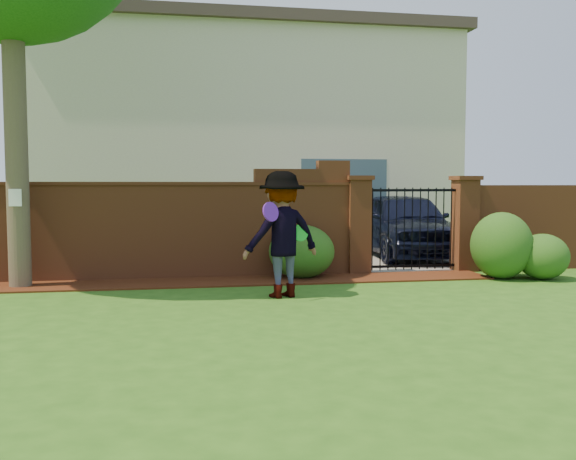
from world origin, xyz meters
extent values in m
cube|color=#285515|center=(0.00, 0.00, -0.01)|extent=(80.00, 80.00, 0.01)
cube|color=#37170A|center=(-0.95, 3.34, 0.01)|extent=(11.10, 1.08, 0.03)
cube|color=brown|center=(-2.15, 4.00, 0.85)|extent=(8.70, 0.25, 1.70)
cube|color=brown|center=(1.30, 4.00, 1.85)|extent=(1.80, 0.25, 0.30)
cube|color=brown|center=(1.90, 4.00, 2.08)|extent=(0.60, 0.25, 0.16)
cube|color=brown|center=(-2.15, 4.00, 1.73)|extent=(8.70, 0.31, 0.06)
cube|color=brown|center=(6.60, 4.00, 0.85)|extent=(4.00, 0.25, 1.70)
cube|color=brown|center=(2.40, 4.00, 0.90)|extent=(0.42, 0.42, 1.80)
cube|color=brown|center=(2.40, 4.00, 1.84)|extent=(0.50, 0.50, 0.08)
cube|color=brown|center=(4.60, 4.00, 0.90)|extent=(0.42, 0.42, 1.80)
cube|color=brown|center=(4.60, 4.00, 1.84)|extent=(0.50, 0.50, 0.08)
cylinder|color=black|center=(2.69, 4.00, 0.85)|extent=(0.02, 0.02, 1.60)
cylinder|color=black|center=(2.85, 4.00, 0.85)|extent=(0.02, 0.02, 1.60)
cylinder|color=black|center=(3.01, 4.00, 0.85)|extent=(0.02, 0.02, 1.60)
cylinder|color=black|center=(3.18, 4.00, 0.85)|extent=(0.02, 0.02, 1.60)
cylinder|color=black|center=(3.34, 4.00, 0.85)|extent=(0.02, 0.02, 1.60)
cylinder|color=black|center=(3.50, 4.00, 0.85)|extent=(0.02, 0.02, 1.60)
cylinder|color=black|center=(3.66, 4.00, 0.85)|extent=(0.02, 0.02, 1.60)
cylinder|color=black|center=(3.82, 4.00, 0.85)|extent=(0.02, 0.02, 1.60)
cylinder|color=black|center=(3.99, 4.00, 0.85)|extent=(0.02, 0.02, 1.60)
cylinder|color=black|center=(4.15, 4.00, 0.85)|extent=(0.02, 0.02, 1.60)
cylinder|color=black|center=(4.31, 4.00, 0.85)|extent=(0.02, 0.02, 1.60)
cube|color=black|center=(3.50, 4.00, 0.12)|extent=(1.78, 0.03, 0.05)
cube|color=black|center=(3.50, 4.00, 1.60)|extent=(1.78, 0.03, 0.05)
cube|color=slate|center=(3.50, 8.00, 0.01)|extent=(3.20, 8.00, 0.01)
cube|color=beige|center=(1.00, 12.00, 3.00)|extent=(12.00, 6.00, 6.00)
cube|color=#384C5B|center=(3.50, 9.05, 1.20)|extent=(2.40, 0.12, 2.40)
cube|color=#3F332D|center=(1.00, 12.00, 6.15)|extent=(12.40, 6.40, 0.30)
imported|color=black|center=(4.29, 6.30, 0.77)|extent=(2.10, 4.64, 1.55)
cylinder|color=#493D2C|center=(-3.60, 3.40, 3.50)|extent=(0.36, 0.36, 7.00)
cube|color=white|center=(-3.60, 3.21, 1.50)|extent=(0.20, 0.01, 0.28)
ellipsoid|color=#184915|center=(1.21, 3.57, 0.49)|extent=(1.20, 1.20, 0.98)
ellipsoid|color=#184915|center=(4.78, 2.89, 0.61)|extent=(1.10, 1.10, 1.21)
ellipsoid|color=#184915|center=(5.47, 2.68, 0.41)|extent=(0.93, 0.93, 0.83)
imported|color=gray|center=(0.54, 1.73, 0.96)|extent=(1.40, 1.05, 1.92)
cylinder|color=#611CB0|center=(0.30, 1.36, 1.32)|extent=(0.29, 0.23, 0.29)
cylinder|color=green|center=(0.81, 1.73, 0.98)|extent=(0.27, 0.14, 0.26)
camera|label=1|loc=(-1.06, -7.59, 1.72)|focal=39.21mm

